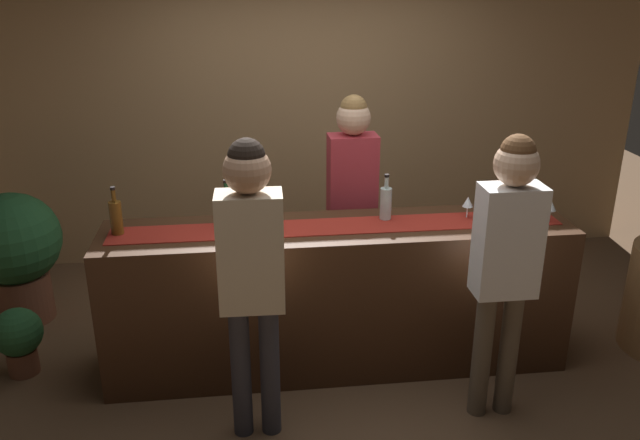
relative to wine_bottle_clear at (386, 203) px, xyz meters
name	(u,v)px	position (x,y,z in m)	size (l,w,h in m)	color
ground_plane	(337,361)	(-0.32, -0.09, -1.09)	(10.00, 10.00, 0.00)	brown
back_wall	(307,96)	(-0.32, 1.81, 0.36)	(6.00, 0.12, 2.90)	tan
bar_counter	(338,296)	(-0.32, -0.09, -0.60)	(2.96, 0.60, 0.98)	#3D2314
counter_runner_cloth	(338,226)	(-0.32, -0.09, -0.11)	(2.81, 0.28, 0.01)	maroon
wine_bottle_clear	(386,203)	(0.00, 0.00, 0.00)	(0.07, 0.07, 0.30)	#B2C6C1
wine_bottle_amber	(116,217)	(-1.66, -0.05, 0.00)	(0.07, 0.07, 0.30)	brown
wine_bottle_green	(227,209)	(-1.00, 0.01, 0.00)	(0.07, 0.07, 0.30)	#194723
wine_glass_near_customer	(468,203)	(0.53, -0.04, -0.01)	(0.07, 0.07, 0.14)	silver
wine_glass_mid_counter	(268,219)	(-0.76, -0.17, -0.01)	(0.07, 0.07, 0.14)	silver
wine_glass_far_end	(551,206)	(1.02, -0.17, -0.01)	(0.07, 0.07, 0.14)	silver
bartender	(352,186)	(-0.13, 0.49, -0.04)	(0.34, 0.24, 1.70)	#26262B
customer_sipping	(507,251)	(0.52, -0.72, -0.04)	(0.34, 0.24, 1.70)	brown
customer_browsing	(251,261)	(-0.87, -0.74, -0.02)	(0.35, 0.24, 1.72)	#33333D
potted_plant_tall	(15,249)	(-2.58, 0.77, -0.52)	(0.68, 0.68, 0.99)	brown
potted_plant_small	(18,337)	(-2.38, 0.03, -0.83)	(0.32, 0.32, 0.46)	brown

